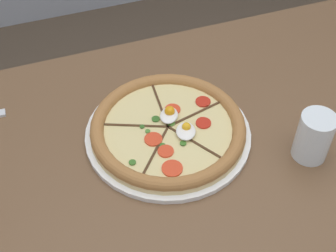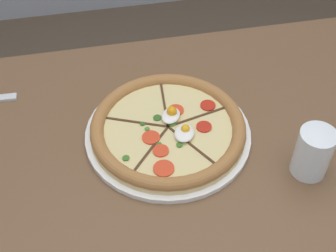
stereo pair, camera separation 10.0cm
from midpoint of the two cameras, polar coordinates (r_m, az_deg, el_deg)
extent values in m
cube|color=brown|center=(1.03, 5.40, -1.73)|extent=(1.54, 0.71, 0.03)
cylinder|color=white|center=(1.01, 2.81, -1.08)|extent=(0.36, 0.36, 0.01)
cylinder|color=#E5C684|center=(1.00, 2.83, -0.62)|extent=(0.33, 0.33, 0.01)
cylinder|color=#E0CC84|center=(1.00, 2.85, -0.33)|extent=(0.29, 0.29, 0.00)
torus|color=#A36B38|center=(1.00, 2.85, -0.27)|extent=(0.33, 0.33, 0.03)
cube|color=#472D19|center=(0.97, 5.85, -2.53)|extent=(0.08, 0.13, 0.00)
cube|color=#472D19|center=(1.02, 6.44, 0.98)|extent=(0.14, 0.04, 0.00)
cube|color=#472D19|center=(1.05, 2.25, 2.60)|extent=(0.02, 0.14, 0.00)
cube|color=#472D19|center=(1.01, -1.18, 0.33)|extent=(0.13, 0.06, 0.00)
cube|color=#472D19|center=(0.95, 0.88, -3.00)|extent=(0.10, 0.11, 0.00)
cylinder|color=red|center=(0.92, 2.58, -5.37)|extent=(0.04, 0.04, 0.00)
cylinder|color=red|center=(1.05, 7.60, 2.36)|extent=(0.03, 0.03, 0.00)
cylinder|color=red|center=(1.00, 7.25, -0.25)|extent=(0.03, 0.03, 0.00)
cylinder|color=red|center=(1.03, 3.73, 1.79)|extent=(0.03, 0.03, 0.00)
cylinder|color=red|center=(0.97, 0.83, -1.58)|extent=(0.04, 0.04, 0.00)
cylinder|color=red|center=(0.95, 2.11, -3.20)|extent=(0.03, 0.03, 0.00)
ellipsoid|color=white|center=(1.01, 3.16, 1.15)|extent=(0.06, 0.06, 0.01)
sphere|color=orange|center=(1.01, 3.30, 1.64)|extent=(0.02, 0.02, 0.02)
ellipsoid|color=white|center=(0.98, 4.91, -1.02)|extent=(0.06, 0.06, 0.01)
sphere|color=#F4AD1E|center=(0.98, 5.05, -0.49)|extent=(0.02, 0.02, 0.02)
cylinder|color=#386B23|center=(0.94, -2.13, -4.08)|extent=(0.01, 0.01, 0.00)
cylinder|color=#386B23|center=(0.96, 1.84, -2.43)|extent=(0.01, 0.01, 0.00)
cylinder|color=#386B23|center=(0.95, 2.13, -3.34)|extent=(0.01, 0.01, 0.00)
cylinder|color=#2D5B1E|center=(1.01, 1.50, 0.88)|extent=(0.02, 0.02, 0.00)
cylinder|color=#2D5B1E|center=(1.00, -0.29, 0.12)|extent=(0.01, 0.01, 0.00)
cylinder|color=#386B23|center=(0.96, 4.38, -2.45)|extent=(0.01, 0.01, 0.00)
cylinder|color=#477A2D|center=(1.00, 3.29, 0.14)|extent=(0.02, 0.02, 0.00)
cylinder|color=#477A2D|center=(0.99, 0.30, -0.50)|extent=(0.01, 0.01, 0.00)
cylinder|color=white|center=(0.97, 20.10, -3.23)|extent=(0.07, 0.07, 0.11)
cylinder|color=silver|center=(0.99, 19.79, -4.04)|extent=(0.06, 0.06, 0.06)
camera|label=1|loc=(0.05, -87.13, 3.03)|focal=50.00mm
camera|label=2|loc=(0.05, 92.87, -3.03)|focal=50.00mm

